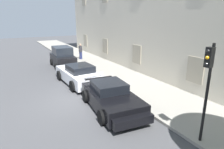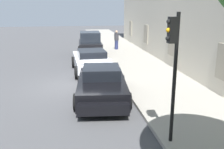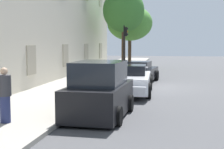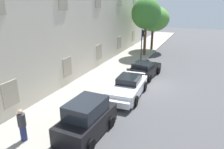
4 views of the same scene
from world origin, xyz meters
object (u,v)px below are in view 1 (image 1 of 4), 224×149
(sportscar_yellow_flank, at_px, (112,99))
(pedestrian_admiring, at_px, (81,51))
(hatchback_parked, at_px, (63,58))
(traffic_light, at_px, (208,77))
(sportscar_red_lead, at_px, (78,74))

(sportscar_yellow_flank, relative_size, pedestrian_admiring, 2.82)
(hatchback_parked, bearing_deg, traffic_light, 4.48)
(hatchback_parked, bearing_deg, sportscar_red_lead, -3.96)
(traffic_light, distance_m, pedestrian_admiring, 16.13)
(sportscar_yellow_flank, height_order, pedestrian_admiring, pedestrian_admiring)
(sportscar_red_lead, xyz_separation_m, sportscar_yellow_flank, (4.94, 0.07, -0.03))
(hatchback_parked, distance_m, pedestrian_admiring, 3.09)
(sportscar_red_lead, distance_m, sportscar_yellow_flank, 4.94)
(sportscar_red_lead, distance_m, pedestrian_admiring, 7.62)
(hatchback_parked, bearing_deg, sportscar_yellow_flank, -1.66)
(hatchback_parked, height_order, traffic_light, traffic_light)
(hatchback_parked, relative_size, traffic_light, 1.04)
(pedestrian_admiring, bearing_deg, hatchback_parked, -53.02)
(sportscar_red_lead, relative_size, pedestrian_admiring, 2.96)
(sportscar_red_lead, height_order, hatchback_parked, hatchback_parked)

